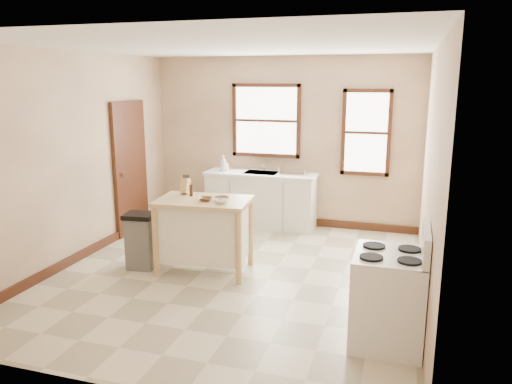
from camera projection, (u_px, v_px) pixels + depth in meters
floor at (234, 275)px, 6.32m from camera, size 5.00×5.00×0.00m
ceiling at (232, 46)px, 5.70m from camera, size 5.00×5.00×0.00m
wall_back at (284, 142)px, 8.34m from camera, size 4.50×0.04×2.80m
wall_left at (75, 158)px, 6.65m from camera, size 0.04×5.00×2.80m
wall_right at (430, 177)px, 5.36m from camera, size 0.04×5.00×2.80m
window_main at (266, 121)px, 8.33m from camera, size 1.17×0.06×1.22m
window_side at (366, 133)px, 7.89m from camera, size 0.77×0.06×1.37m
door_left at (130, 168)px, 7.93m from camera, size 0.06×0.90×2.10m
baseboard_back at (282, 220)px, 8.61m from camera, size 4.50×0.04×0.12m
baseboard_left at (84, 253)px, 6.94m from camera, size 0.04×5.00×0.12m
sink_counter at (261, 199)px, 8.35m from camera, size 1.86×0.62×0.92m
faucet at (264, 164)px, 8.39m from camera, size 0.03×0.03×0.22m
soap_bottle_a at (223, 163)px, 8.36m from camera, size 0.12×0.12×0.26m
soap_bottle_b at (225, 165)px, 8.39m from camera, size 0.09×0.10×0.18m
dish_rack at (294, 171)px, 8.10m from camera, size 0.53×0.47×0.11m
kitchen_island at (204, 235)px, 6.38m from camera, size 1.22×0.84×0.95m
knife_block at (185, 186)px, 6.55m from camera, size 0.10×0.10×0.20m
pepper_grinder at (191, 190)px, 6.43m from camera, size 0.05×0.05×0.15m
bowl_a at (206, 199)px, 6.20m from camera, size 0.18×0.18×0.04m
bowl_b at (222, 198)px, 6.23m from camera, size 0.24×0.24×0.04m
bowl_c at (221, 201)px, 6.07m from camera, size 0.19×0.19×0.05m
trash_bin at (141, 241)px, 6.50m from camera, size 0.42×0.37×0.74m
gas_stove at (389, 285)px, 4.60m from camera, size 0.71×0.72×1.15m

